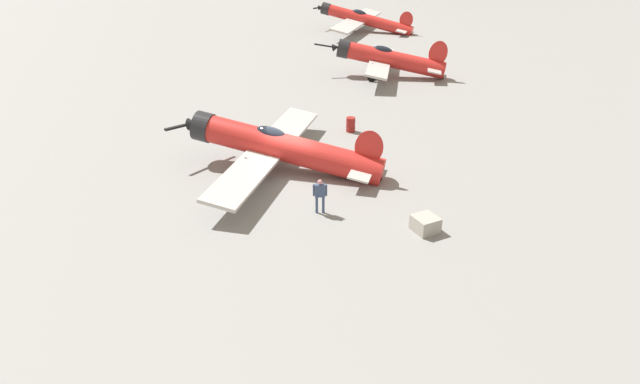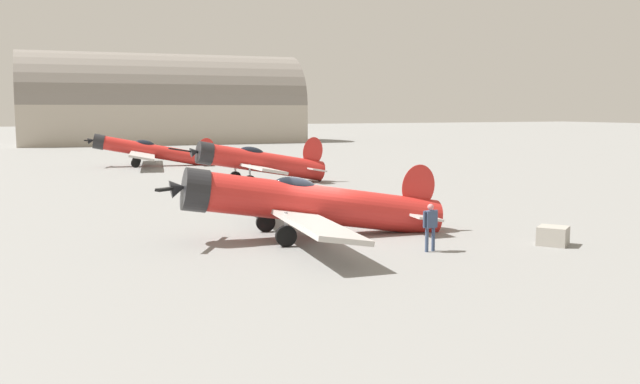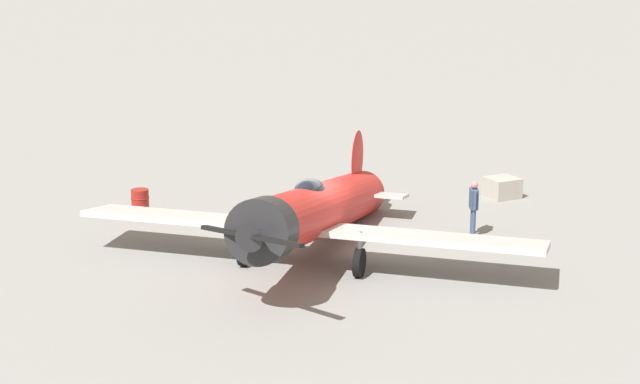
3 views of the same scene
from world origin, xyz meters
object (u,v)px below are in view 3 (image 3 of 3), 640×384
airplane_foreground (315,212)px  fuel_drum (140,203)px  equipment_crate (502,187)px  ground_crew_mechanic (474,203)px

airplane_foreground → fuel_drum: airplane_foreground is taller
airplane_foreground → equipment_crate: (-5.29, -7.83, -0.98)m
ground_crew_mechanic → equipment_crate: 5.02m
fuel_drum → equipment_crate: bearing=-158.1°
ground_crew_mechanic → equipment_crate: bearing=70.6°
ground_crew_mechanic → fuel_drum: ground_crew_mechanic is taller
airplane_foreground → equipment_crate: 9.50m
airplane_foreground → ground_crew_mechanic: size_ratio=7.71×
equipment_crate → fuel_drum: 12.62m
airplane_foreground → ground_crew_mechanic: bearing=129.8°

